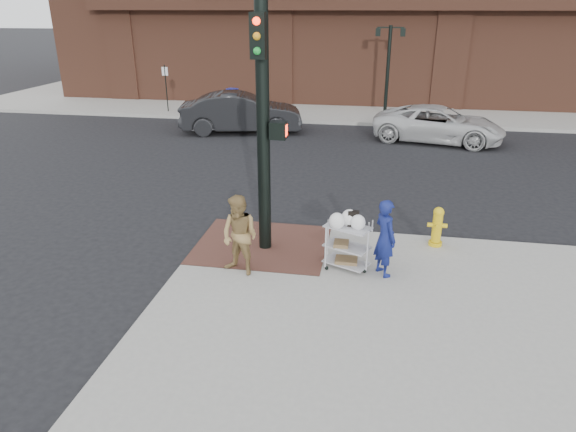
% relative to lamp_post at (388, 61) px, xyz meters
% --- Properties ---
extents(ground, '(220.00, 220.00, 0.00)m').
position_rel_lamp_post_xyz_m(ground, '(-2.00, -16.00, -2.62)').
color(ground, black).
rests_on(ground, ground).
extents(sidewalk_far, '(65.00, 36.00, 0.15)m').
position_rel_lamp_post_xyz_m(sidewalk_far, '(10.50, 16.00, -2.54)').
color(sidewalk_far, gray).
rests_on(sidewalk_far, ground).
extents(brick_curb_ramp, '(2.80, 2.40, 0.01)m').
position_rel_lamp_post_xyz_m(brick_curb_ramp, '(-2.60, -15.10, -2.46)').
color(brick_curb_ramp, brown).
rests_on(brick_curb_ramp, sidewalk_near).
extents(lamp_post, '(1.32, 0.22, 4.00)m').
position_rel_lamp_post_xyz_m(lamp_post, '(0.00, 0.00, 0.00)').
color(lamp_post, black).
rests_on(lamp_post, sidewalk_far).
extents(parking_sign, '(0.05, 0.05, 2.20)m').
position_rel_lamp_post_xyz_m(parking_sign, '(-10.50, -1.00, -1.37)').
color(parking_sign, black).
rests_on(parking_sign, sidewalk_far).
extents(traffic_signal_pole, '(0.61, 0.51, 5.00)m').
position_rel_lamp_post_xyz_m(traffic_signal_pole, '(-2.48, -15.23, 0.21)').
color(traffic_signal_pole, black).
rests_on(traffic_signal_pole, sidewalk_near).
extents(woman_blue, '(0.61, 0.66, 1.52)m').
position_rel_lamp_post_xyz_m(woman_blue, '(-0.02, -15.97, -1.71)').
color(woman_blue, navy).
rests_on(woman_blue, sidewalk_near).
extents(pedestrian_tan, '(0.93, 0.84, 1.57)m').
position_rel_lamp_post_xyz_m(pedestrian_tan, '(-2.72, -16.40, -1.68)').
color(pedestrian_tan, olive).
rests_on(pedestrian_tan, sidewalk_near).
extents(sedan_dark, '(5.27, 2.78, 1.65)m').
position_rel_lamp_post_xyz_m(sedan_dark, '(-5.94, -4.16, -1.79)').
color(sedan_dark, black).
rests_on(sedan_dark, ground).
extents(minivan_white, '(5.30, 3.25, 1.37)m').
position_rel_lamp_post_xyz_m(minivan_white, '(2.05, -4.41, -1.93)').
color(minivan_white, silver).
rests_on(minivan_white, ground).
extents(utility_cart, '(0.97, 0.78, 1.18)m').
position_rel_lamp_post_xyz_m(utility_cart, '(-0.73, -15.82, -1.93)').
color(utility_cart, '#ADACB2').
rests_on(utility_cart, sidewalk_near).
extents(fire_hydrant, '(0.41, 0.29, 0.88)m').
position_rel_lamp_post_xyz_m(fire_hydrant, '(1.10, -14.47, -2.02)').
color(fire_hydrant, gold).
rests_on(fire_hydrant, sidewalk_near).
extents(newsbox_yellow, '(0.51, 0.49, 0.95)m').
position_rel_lamp_post_xyz_m(newsbox_yellow, '(-7.16, -1.19, -1.99)').
color(newsbox_yellow, orange).
rests_on(newsbox_yellow, sidewalk_far).
extents(newsbox_blue, '(0.57, 0.55, 1.09)m').
position_rel_lamp_post_xyz_m(newsbox_blue, '(-7.36, -0.44, -1.92)').
color(newsbox_blue, '#1823A1').
rests_on(newsbox_blue, sidewalk_far).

